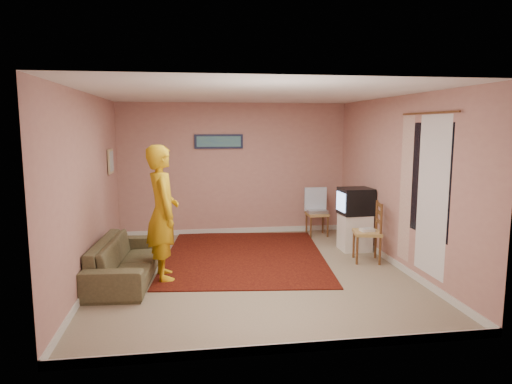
{
  "coord_description": "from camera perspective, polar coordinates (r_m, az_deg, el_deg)",
  "views": [
    {
      "loc": [
        -0.9,
        -6.5,
        2.16
      ],
      "look_at": [
        0.16,
        0.6,
        1.11
      ],
      "focal_mm": 32.0,
      "sensor_mm": 36.0,
      "label": 1
    }
  ],
  "objects": [
    {
      "name": "chair_a",
      "position": [
        9.06,
        7.67,
        -2.09
      ],
      "size": [
        0.4,
        0.38,
        0.48
      ],
      "rotation": [
        0.0,
        0.0,
        0.01
      ],
      "color": "tan",
      "rests_on": "ground"
    },
    {
      "name": "picture_left",
      "position": [
        8.23,
        -17.7,
        3.67
      ],
      "size": [
        0.04,
        0.38,
        0.42
      ],
      "color": "tan",
      "rests_on": "wall_left"
    },
    {
      "name": "curtain_sheer",
      "position": [
        6.35,
        21.15,
        -0.48
      ],
      "size": [
        0.01,
        0.75,
        2.1
      ],
      "primitive_type": "cube",
      "color": "silver",
      "rests_on": "wall_right"
    },
    {
      "name": "baseboard_back",
      "position": [
        9.28,
        -2.7,
        -4.84
      ],
      "size": [
        4.5,
        0.02,
        0.1
      ],
      "primitive_type": "cube",
      "color": "silver",
      "rests_on": "ground"
    },
    {
      "name": "wall_right",
      "position": [
        7.27,
        17.25,
        1.15
      ],
      "size": [
        0.02,
        5.0,
        2.6
      ],
      "primitive_type": "cube",
      "color": "tan",
      "rests_on": "ground"
    },
    {
      "name": "crt_tv",
      "position": [
        8.06,
        12.31,
        -1.14
      ],
      "size": [
        0.56,
        0.5,
        0.46
      ],
      "rotation": [
        0.0,
        0.0,
        0.04
      ],
      "color": "black",
      "rests_on": "tv_cabinet"
    },
    {
      "name": "wall_front",
      "position": [
        4.19,
        4.09,
        -3.54
      ],
      "size": [
        4.5,
        0.02,
        2.6
      ],
      "primitive_type": "cube",
      "color": "tan",
      "rests_on": "ground"
    },
    {
      "name": "game_console",
      "position": [
        7.49,
        13.72,
        -4.62
      ],
      "size": [
        0.22,
        0.17,
        0.04
      ],
      "primitive_type": "cube",
      "rotation": [
        0.0,
        0.0,
        0.08
      ],
      "color": "silver",
      "rests_on": "chair_b"
    },
    {
      "name": "chair_b",
      "position": [
        7.47,
        13.74,
        -4.06
      ],
      "size": [
        0.5,
        0.52,
        0.52
      ],
      "rotation": [
        0.0,
        0.0,
        -1.79
      ],
      "color": "tan",
      "rests_on": "ground"
    },
    {
      "name": "person",
      "position": [
        6.52,
        -11.59,
        -2.55
      ],
      "size": [
        0.59,
        0.77,
        1.9
      ],
      "primitive_type": "imported",
      "rotation": [
        0.0,
        0.0,
        1.77
      ],
      "color": "gold",
      "rests_on": "ground"
    },
    {
      "name": "ground",
      "position": [
        6.91,
        -0.59,
        -9.9
      ],
      "size": [
        5.0,
        5.0,
        0.0
      ],
      "primitive_type": "plane",
      "color": "gray",
      "rests_on": "ground"
    },
    {
      "name": "area_rug",
      "position": [
        7.66,
        -1.41,
        -7.99
      ],
      "size": [
        2.92,
        3.49,
        0.02
      ],
      "primitive_type": "cube",
      "rotation": [
        0.0,
        0.0,
        -0.11
      ],
      "color": "black",
      "rests_on": "ground"
    },
    {
      "name": "ceiling",
      "position": [
        6.58,
        -0.62,
        12.16
      ],
      "size": [
        4.5,
        5.0,
        0.02
      ],
      "primitive_type": "cube",
      "color": "white",
      "rests_on": "wall_back"
    },
    {
      "name": "blue_throw",
      "position": [
        9.17,
        7.44,
        -0.87
      ],
      "size": [
        0.44,
        0.06,
        0.46
      ],
      "primitive_type": "cube",
      "color": "#8AB2E1",
      "rests_on": "chair_a"
    },
    {
      "name": "baseboard_right",
      "position": [
        7.52,
        16.77,
        -8.34
      ],
      "size": [
        0.02,
        5.0,
        0.1
      ],
      "primitive_type": "cube",
      "color": "silver",
      "rests_on": "ground"
    },
    {
      "name": "window",
      "position": [
        6.46,
        20.7,
        1.47
      ],
      "size": [
        0.01,
        1.1,
        1.5
      ],
      "primitive_type": "cube",
      "color": "black",
      "rests_on": "wall_right"
    },
    {
      "name": "curtain_floral",
      "position": [
        6.95,
        18.21,
        0.38
      ],
      "size": [
        0.01,
        0.35,
        2.1
      ],
      "primitive_type": "cube",
      "color": "#EAE5C7",
      "rests_on": "wall_right"
    },
    {
      "name": "picture_back",
      "position": [
        8.99,
        -4.68,
        6.31
      ],
      "size": [
        0.95,
        0.04,
        0.28
      ],
      "color": "#131834",
      "rests_on": "wall_back"
    },
    {
      "name": "wall_back",
      "position": [
        9.09,
        -2.76,
        2.87
      ],
      "size": [
        4.5,
        0.02,
        2.6
      ],
      "primitive_type": "cube",
      "color": "tan",
      "rests_on": "ground"
    },
    {
      "name": "baseboard_front",
      "position": [
        4.62,
        3.89,
        -18.87
      ],
      "size": [
        4.5,
        0.02,
        0.1
      ],
      "primitive_type": "cube",
      "color": "silver",
      "rests_on": "ground"
    },
    {
      "name": "wall_left",
      "position": [
        6.7,
        -20.05,
        0.44
      ],
      "size": [
        0.02,
        5.0,
        2.6
      ],
      "primitive_type": "cube",
      "color": "tan",
      "rests_on": "ground"
    },
    {
      "name": "curtain_rod",
      "position": [
        6.4,
        20.75,
        9.22
      ],
      "size": [
        0.02,
        1.4,
        0.02
      ],
      "primitive_type": "cylinder",
      "rotation": [
        1.57,
        0.0,
        0.0
      ],
      "color": "brown",
      "rests_on": "wall_right"
    },
    {
      "name": "sofa",
      "position": [
        6.76,
        -15.96,
        -8.11
      ],
      "size": [
        0.9,
        2.0,
        0.57
      ],
      "primitive_type": "imported",
      "rotation": [
        0.0,
        0.0,
        1.5
      ],
      "color": "brown",
      "rests_on": "ground"
    },
    {
      "name": "baseboard_left",
      "position": [
        6.96,
        -19.45,
        -9.8
      ],
      "size": [
        0.02,
        5.0,
        0.1
      ],
      "primitive_type": "cube",
      "color": "silver",
      "rests_on": "ground"
    },
    {
      "name": "tv_cabinet",
      "position": [
        8.16,
        12.23,
        -4.92
      ],
      "size": [
        0.5,
        0.45,
        0.63
      ],
      "primitive_type": "cube",
      "color": "white",
      "rests_on": "ground"
    },
    {
      "name": "dvd_player",
      "position": [
        9.07,
        7.66,
        -2.42
      ],
      "size": [
        0.4,
        0.29,
        0.07
      ],
      "primitive_type": "cube",
      "rotation": [
        0.0,
        0.0,
        -0.04
      ],
      "color": "#B2B2B7",
      "rests_on": "chair_a"
    }
  ]
}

